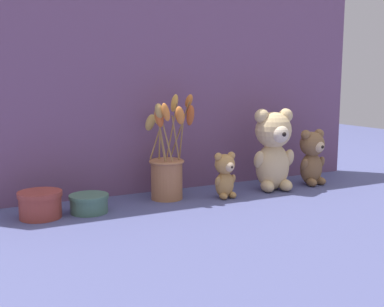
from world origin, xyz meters
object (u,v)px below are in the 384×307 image
at_px(flower_vase, 167,165).
at_px(decorative_tin_short, 89,203).
at_px(teddy_bear_large, 273,148).
at_px(decorative_tin_tall, 40,204).
at_px(teddy_bear_small, 225,174).
at_px(teddy_bear_medium, 312,156).

distance_m(flower_vase, decorative_tin_short, 0.25).
height_order(teddy_bear_large, decorative_tin_tall, teddy_bear_large).
bearing_deg(flower_vase, teddy_bear_small, -22.82).
xyz_separation_m(teddy_bear_large, teddy_bear_small, (-0.18, -0.02, -0.06)).
height_order(teddy_bear_small, decorative_tin_short, teddy_bear_small).
distance_m(teddy_bear_large, teddy_bear_small, 0.19).
xyz_separation_m(teddy_bear_large, decorative_tin_short, (-0.57, 0.00, -0.11)).
distance_m(teddy_bear_medium, teddy_bear_small, 0.34).
xyz_separation_m(decorative_tin_tall, decorative_tin_short, (0.12, -0.01, -0.01)).
height_order(teddy_bear_large, flower_vase, flower_vase).
distance_m(teddy_bear_large, flower_vase, 0.34).
bearing_deg(teddy_bear_large, teddy_bear_medium, 2.15).
bearing_deg(flower_vase, teddy_bear_medium, -4.24).
height_order(teddy_bear_large, teddy_bear_medium, teddy_bear_large).
relative_size(teddy_bear_medium, flower_vase, 0.60).
bearing_deg(teddy_bear_medium, decorative_tin_short, -179.62).
bearing_deg(teddy_bear_small, flower_vase, 157.18).
distance_m(teddy_bear_small, flower_vase, 0.17).
bearing_deg(teddy_bear_large, flower_vase, 172.78).
distance_m(teddy_bear_medium, flower_vase, 0.49).
distance_m(teddy_bear_medium, decorative_tin_short, 0.73).
bearing_deg(teddy_bear_small, teddy_bear_large, 6.83).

